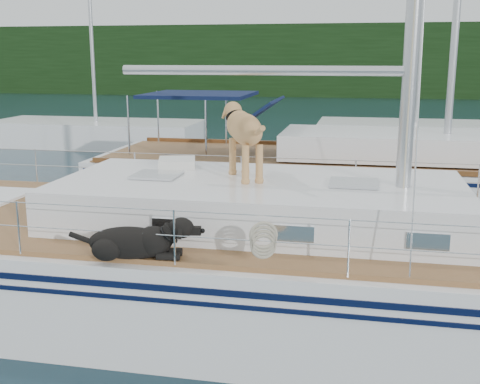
# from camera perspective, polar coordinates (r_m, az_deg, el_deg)

# --- Properties ---
(ground) EXTENTS (120.00, 120.00, 0.00)m
(ground) POSITION_cam_1_polar(r_m,az_deg,el_deg) (8.50, -3.64, -10.72)
(ground) COLOR black
(ground) RESTS_ON ground
(tree_line) EXTENTS (90.00, 3.00, 6.00)m
(tree_line) POSITION_cam_1_polar(r_m,az_deg,el_deg) (52.56, 9.59, 12.18)
(tree_line) COLOR black
(tree_line) RESTS_ON ground
(shore_bank) EXTENTS (92.00, 1.00, 1.20)m
(shore_bank) POSITION_cam_1_polar(r_m,az_deg,el_deg) (53.83, 9.54, 9.63)
(shore_bank) COLOR #595147
(shore_bank) RESTS_ON ground
(main_sailboat) EXTENTS (12.00, 3.84, 14.01)m
(main_sailboat) POSITION_cam_1_polar(r_m,az_deg,el_deg) (8.23, -3.08, -6.45)
(main_sailboat) COLOR white
(main_sailboat) RESTS_ON ground
(neighbor_sailboat) EXTENTS (11.00, 3.50, 13.30)m
(neighbor_sailboat) POSITION_cam_1_polar(r_m,az_deg,el_deg) (14.03, 9.44, 1.25)
(neighbor_sailboat) COLOR white
(neighbor_sailboat) RESTS_ON ground
(bg_boat_west) EXTENTS (8.00, 3.00, 11.65)m
(bg_boat_west) POSITION_cam_1_polar(r_m,az_deg,el_deg) (23.94, -13.44, 5.37)
(bg_boat_west) COLOR white
(bg_boat_west) RESTS_ON ground
(bg_boat_center) EXTENTS (7.20, 3.00, 11.65)m
(bg_boat_center) POSITION_cam_1_polar(r_m,az_deg,el_deg) (23.77, 16.23, 5.17)
(bg_boat_center) COLOR white
(bg_boat_center) RESTS_ON ground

